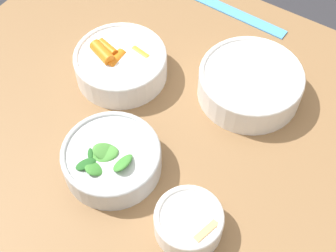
{
  "coord_description": "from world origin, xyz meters",
  "views": [
    {
      "loc": [
        0.2,
        -0.4,
        1.46
      ],
      "look_at": [
        -0.06,
        -0.0,
        0.78
      ],
      "focal_mm": 50.0,
      "sensor_mm": 36.0,
      "label": 1
    }
  ],
  "objects_px": {
    "bowl_beans_hotdog": "(250,84)",
    "bowl_cookies": "(189,221)",
    "bowl_carrots": "(121,64)",
    "bowl_greens": "(111,158)",
    "ruler": "(231,11)"
  },
  "relations": [
    {
      "from": "bowl_beans_hotdog",
      "to": "bowl_cookies",
      "type": "height_order",
      "value": "bowl_beans_hotdog"
    },
    {
      "from": "bowl_carrots",
      "to": "bowl_greens",
      "type": "height_order",
      "value": "same"
    },
    {
      "from": "bowl_carrots",
      "to": "bowl_cookies",
      "type": "height_order",
      "value": "bowl_carrots"
    },
    {
      "from": "bowl_beans_hotdog",
      "to": "bowl_cookies",
      "type": "distance_m",
      "value": 0.31
    },
    {
      "from": "bowl_beans_hotdog",
      "to": "ruler",
      "type": "height_order",
      "value": "bowl_beans_hotdog"
    },
    {
      "from": "bowl_carrots",
      "to": "bowl_cookies",
      "type": "xyz_separation_m",
      "value": [
        0.29,
        -0.21,
        -0.01
      ]
    },
    {
      "from": "bowl_greens",
      "to": "bowl_cookies",
      "type": "relative_size",
      "value": 1.54
    },
    {
      "from": "bowl_carrots",
      "to": "bowl_beans_hotdog",
      "type": "bearing_deg",
      "value": 21.71
    },
    {
      "from": "bowl_beans_hotdog",
      "to": "bowl_cookies",
      "type": "bearing_deg",
      "value": -80.92
    },
    {
      "from": "bowl_carrots",
      "to": "bowl_cookies",
      "type": "bearing_deg",
      "value": -36.13
    },
    {
      "from": "bowl_carrots",
      "to": "ruler",
      "type": "distance_m",
      "value": 0.3
    },
    {
      "from": "bowl_beans_hotdog",
      "to": "bowl_greens",
      "type": "bearing_deg",
      "value": -113.85
    },
    {
      "from": "bowl_carrots",
      "to": "bowl_beans_hotdog",
      "type": "distance_m",
      "value": 0.25
    },
    {
      "from": "bowl_cookies",
      "to": "bowl_carrots",
      "type": "bearing_deg",
      "value": 143.87
    },
    {
      "from": "bowl_carrots",
      "to": "bowl_cookies",
      "type": "relative_size",
      "value": 1.65
    }
  ]
}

